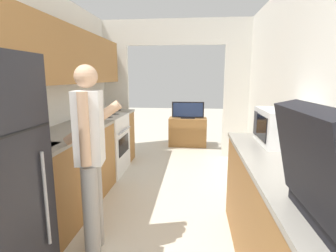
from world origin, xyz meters
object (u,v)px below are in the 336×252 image
knife (118,110)px  range_oven (104,144)px  microwave (282,127)px  person (90,157)px  tv_cabinet (188,132)px  television (188,110)px

knife → range_oven: bearing=-52.3°
microwave → range_oven: bearing=145.1°
person → knife: bearing=1.7°
range_oven → microwave: (2.16, -1.50, 0.60)m
tv_cabinet → knife: bearing=-136.1°
range_oven → tv_cabinet: (1.25, 1.78, -0.15)m
television → knife: bearing=-137.2°
range_oven → tv_cabinet: size_ratio=1.29×
range_oven → knife: size_ratio=3.81×
range_oven → knife: bearing=84.9°
tv_cabinet → knife: knife is taller
microwave → tv_cabinet: bearing=105.4°
tv_cabinet → television: 0.48m
television → person: bearing=-100.9°
range_oven → television: bearing=54.3°
microwave → knife: 3.00m
microwave → person: bearing=-167.5°
range_oven → television: (1.25, 1.74, 0.33)m
range_oven → microwave: size_ratio=1.93×
person → television: person is taller
knife → television: bearing=85.5°
television → microwave: bearing=-74.4°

